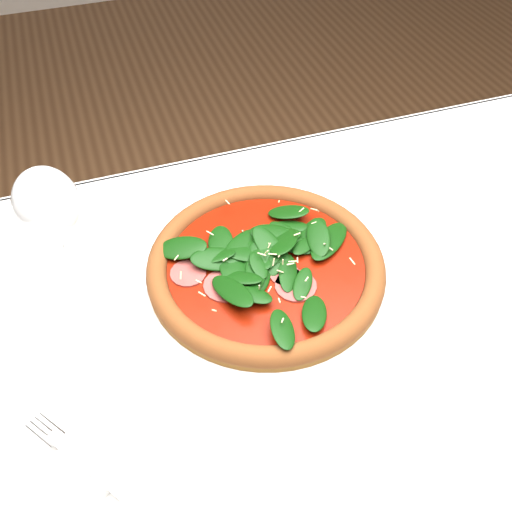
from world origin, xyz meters
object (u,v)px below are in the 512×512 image
object	(u,v)px
plate	(266,274)
pizza	(266,263)
napkin	(89,467)
wine_glass	(49,209)

from	to	relation	value
plate	pizza	xyz separation A→B (m)	(0.00, -0.00, 0.02)
pizza	napkin	world-z (taller)	pizza
wine_glass	napkin	xyz separation A→B (m)	(-0.02, -0.28, -0.14)
pizza	wine_glass	bearing A→B (deg)	163.37
wine_glass	pizza	bearing A→B (deg)	-16.63
plate	wine_glass	world-z (taller)	wine_glass
plate	pizza	world-z (taller)	pizza
pizza	napkin	distance (m)	0.34
plate	pizza	size ratio (longest dim) A/B	1.04
plate	pizza	bearing A→B (deg)	-63.43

